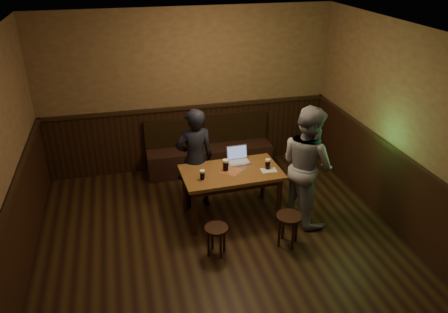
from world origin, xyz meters
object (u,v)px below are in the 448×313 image
Objects in this scene: bench at (209,153)px; person_grey at (307,165)px; pint_left at (202,175)px; stool_right at (289,221)px; stool_left at (216,233)px; pub_table at (231,177)px; person_suit at (195,159)px; laptop at (238,158)px; pint_right at (268,164)px; pint_mid at (226,165)px.

person_grey is at bearing -60.77° from bench.
bench is 15.28× the size of pint_left.
pint_left is at bearing 145.10° from stool_right.
pub_table is at bearing 63.34° from stool_left.
person_grey is (1.47, -0.72, 0.08)m from person_suit.
laptop is 0.21× the size of person_suit.
bench is 14.47× the size of pint_right.
stool_left is at bearing 93.54° from person_grey.
pint_mid is at bearing 128.00° from person_suit.
bench is 1.38× the size of person_suit.
stool_left is 1.31m from pint_right.
person_suit is at bearing 47.65° from person_grey.
bench reaches higher than pint_right.
laptop is at bearing 39.76° from person_grey.
person_grey is at bearing -18.28° from pub_table.
stool_left is 1.32m from person_suit.
stool_right is 3.21× the size of pint_left.
person_grey is (1.03, -0.30, 0.22)m from pub_table.
person_suit is (-0.97, 0.48, -0.04)m from pint_right.
pint_left is at bearing -174.76° from pint_right.
pint_left is 0.83× the size of pint_mid.
pint_mid is 1.15m from person_grey.
bench is at bearing 87.80° from pub_table.
person_grey reaches higher than bench.
person_suit is at bearing 91.67° from stool_left.
pint_left is 0.43× the size of laptop.
laptop is 0.64m from person_suit.
person_suit is at bearing -111.75° from bench.
person_grey reaches higher than stool_left.
person_grey reaches higher than stool_right.
pub_table is at bearing 123.61° from stool_right.
person_grey reaches higher than person_suit.
person_grey reaches higher than pub_table.
pint_mid is (-0.64, 0.89, 0.47)m from stool_right.
pint_mid is at bearing 25.37° from pint_left.
stool_right is at bearing -34.90° from pint_left.
bench is at bearing 80.13° from stool_left.
pint_left reaches higher than pub_table.
laptop is (0.59, 1.09, 0.49)m from stool_left.
pint_left is at bearing -164.26° from pub_table.
pint_left is (-1.02, 0.71, 0.46)m from stool_right.
person_suit is at bearing 128.45° from stool_right.
pint_mid is at bearing -138.91° from laptop.
laptop is at bearing 43.70° from pint_mid.
pub_table is at bearing 130.87° from person_suit.
stool_right is (0.98, -0.04, 0.04)m from stool_left.
person_suit is (0.00, 0.57, -0.03)m from pint_left.
person_suit is at bearing 133.67° from pint_mid.
stool_left is 0.24× the size of person_grey.
stool_right is at bearing 122.78° from person_suit.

